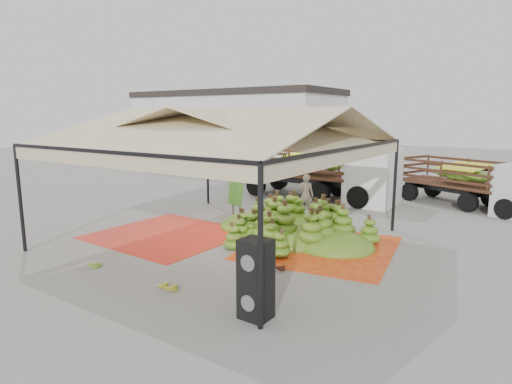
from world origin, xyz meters
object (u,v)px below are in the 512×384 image
Objects in this scene: speaker_stack at (256,279)px; vendor at (306,195)px; banana_heap at (293,217)px; truck_left at (324,167)px; truck_right at (476,179)px.

vendor reaches higher than speaker_stack.
banana_heap is 6.59m from truck_left.
speaker_stack is 0.22× the size of truck_left.
speaker_stack is at bearing -68.09° from banana_heap.
vendor is (-3.07, 7.96, 0.03)m from speaker_stack.
speaker_stack reaches higher than banana_heap.
truck_left reaches higher than banana_heap.
vendor is (-0.98, 2.77, 0.18)m from banana_heap.
truck_right reaches higher than speaker_stack.
truck_right is at bearing -144.52° from vendor.
truck_left is (-1.87, 6.26, 0.85)m from banana_heap.
speaker_stack is 8.54m from vendor.
banana_heap is at bearing -73.09° from truck_left.
banana_heap is at bearing -95.16° from truck_right.
speaker_stack is at bearing -70.67° from truck_left.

